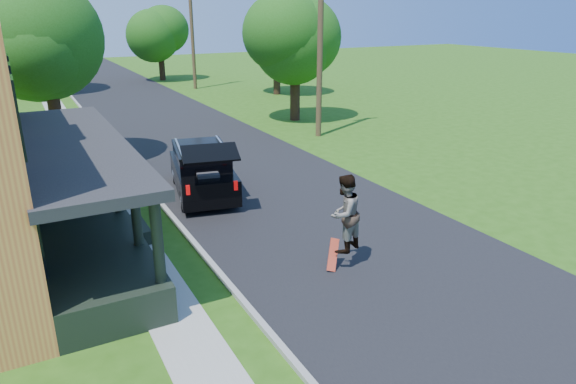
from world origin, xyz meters
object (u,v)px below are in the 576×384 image
tree_right_near (294,32)px  utility_pole_near (321,19)px  skateboarder (344,214)px  black_suv (202,171)px

tree_right_near → utility_pole_near: utility_pole_near is taller
skateboarder → tree_right_near: size_ratio=0.25×
tree_right_near → utility_pole_near: 4.55m
utility_pole_near → tree_right_near: bearing=75.8°
tree_right_near → black_suv: bearing=-132.5°
black_suv → utility_pole_near: bearing=46.0°
black_suv → skateboarder: size_ratio=2.57×
skateboarder → utility_pole_near: bearing=-140.9°
tree_right_near → utility_pole_near: bearing=-101.7°
tree_right_near → skateboarder: bearing=-114.9°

